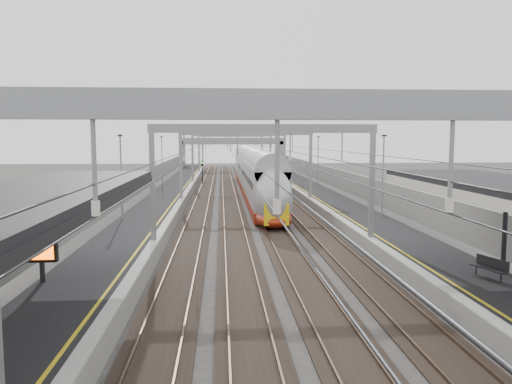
{
  "coord_description": "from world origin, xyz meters",
  "views": [
    {
      "loc": [
        -2.44,
        -6.29,
        6.8
      ],
      "look_at": [
        0.0,
        28.44,
        3.04
      ],
      "focal_mm": 35.0,
      "sensor_mm": 36.0,
      "label": 1
    }
  ],
  "objects": [
    {
      "name": "tracks",
      "position": [
        0.0,
        45.0,
        0.05
      ],
      "size": [
        11.4,
        140.0,
        0.2
      ],
      "color": "black",
      "rests_on": "ground"
    },
    {
      "name": "platform_right",
      "position": [
        8.0,
        45.0,
        0.5
      ],
      "size": [
        4.0,
        120.0,
        1.0
      ],
      "primitive_type": "cube",
      "color": "black",
      "rests_on": "ground"
    },
    {
      "name": "train",
      "position": [
        1.5,
        53.05,
        2.21
      ],
      "size": [
        2.86,
        52.16,
        4.52
      ],
      "color": "#9D240E",
      "rests_on": "ground"
    },
    {
      "name": "overhead_line",
      "position": [
        0.0,
        51.62,
        6.14
      ],
      "size": [
        13.0,
        140.0,
        6.6
      ],
      "color": "gray",
      "rests_on": "platform_left"
    },
    {
      "name": "overbridge",
      "position": [
        0.0,
        100.0,
        5.31
      ],
      "size": [
        22.0,
        2.2,
        6.9
      ],
      "color": "gray",
      "rests_on": "ground"
    },
    {
      "name": "signal_red_far",
      "position": [
        5.4,
        75.44,
        2.42
      ],
      "size": [
        0.32,
        0.32,
        3.48
      ],
      "color": "black",
      "rests_on": "ground"
    },
    {
      "name": "bench",
      "position": [
        8.73,
        13.27,
        1.51
      ],
      "size": [
        0.93,
        1.71,
        0.85
      ],
      "color": "black",
      "rests_on": "platform_right"
    },
    {
      "name": "platform_left",
      "position": [
        -8.0,
        45.0,
        0.5
      ],
      "size": [
        4.0,
        120.0,
        1.0
      ],
      "primitive_type": "cube",
      "color": "black",
      "rests_on": "ground"
    },
    {
      "name": "signal_green",
      "position": [
        -5.2,
        66.75,
        2.42
      ],
      "size": [
        0.32,
        0.32,
        3.48
      ],
      "color": "black",
      "rests_on": "ground"
    },
    {
      "name": "wall_right",
      "position": [
        11.2,
        45.0,
        1.6
      ],
      "size": [
        0.3,
        120.0,
        3.2
      ],
      "primitive_type": "cube",
      "color": "gray",
      "rests_on": "ground"
    },
    {
      "name": "signal_red_near",
      "position": [
        3.2,
        72.78,
        2.42
      ],
      "size": [
        0.32,
        0.32,
        3.48
      ],
      "color": "black",
      "rests_on": "ground"
    },
    {
      "name": "wall_left",
      "position": [
        -11.2,
        45.0,
        1.6
      ],
      "size": [
        0.3,
        120.0,
        3.2
      ],
      "primitive_type": "cube",
      "color": "gray",
      "rests_on": "ground"
    }
  ]
}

